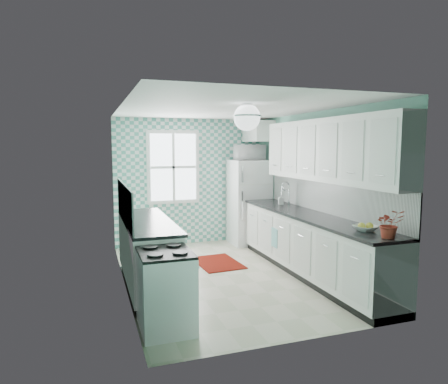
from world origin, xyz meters
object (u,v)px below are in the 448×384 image
object	(u,v)px
potted_plant	(390,224)
microwave	(249,152)
ceiling_light	(247,117)
fridge	(249,202)
fruit_bowl	(366,228)
stove	(166,288)
sink	(280,206)

from	to	relation	value
potted_plant	microwave	xyz separation A→B (m)	(-0.09, 3.84, 0.73)
ceiling_light	fridge	bearing A→B (deg)	66.77
potted_plant	ceiling_light	bearing A→B (deg)	133.64
fruit_bowl	stove	bearing A→B (deg)	175.44
sink	potted_plant	distance (m)	2.67
stove	microwave	bearing A→B (deg)	51.95
fruit_bowl	microwave	xyz separation A→B (m)	(-0.09, 3.44, 0.86)
fruit_bowl	potted_plant	xyz separation A→B (m)	(0.00, -0.40, 0.13)
sink	fruit_bowl	bearing A→B (deg)	-93.48
ceiling_light	fridge	distance (m)	3.18
stove	fridge	bearing A→B (deg)	51.95
stove	microwave	xyz separation A→B (m)	(2.31, 3.25, 1.40)
fridge	potted_plant	world-z (taller)	fridge
sink	fruit_bowl	size ratio (longest dim) A/B	1.92
microwave	fruit_bowl	bearing A→B (deg)	88.20
stove	sink	bearing A→B (deg)	38.08
sink	fruit_bowl	distance (m)	2.26
fruit_bowl	potted_plant	world-z (taller)	potted_plant
microwave	fridge	bearing A→B (deg)	50.59
fridge	sink	distance (m)	1.19
ceiling_light	microwave	xyz separation A→B (m)	(1.11, 2.59, -0.49)
microwave	stove	bearing A→B (deg)	51.34
fridge	microwave	size ratio (longest dim) A/B	3.07
ceiling_light	potted_plant	size ratio (longest dim) A/B	1.07
stove	potted_plant	world-z (taller)	potted_plant
fridge	stove	size ratio (longest dim) A/B	2.01
fridge	stove	xyz separation A→B (m)	(-2.31, -3.25, -0.40)
potted_plant	microwave	size ratio (longest dim) A/B	0.59
fridge	stove	world-z (taller)	fridge
ceiling_light	microwave	bearing A→B (deg)	66.76
fridge	potted_plant	xyz separation A→B (m)	(0.09, -3.84, 0.26)
potted_plant	stove	bearing A→B (deg)	166.18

